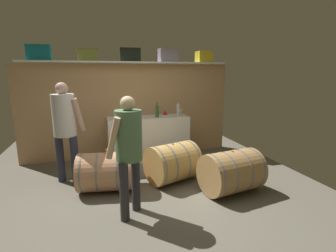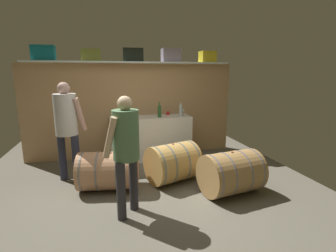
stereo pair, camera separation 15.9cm
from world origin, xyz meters
name	(u,v)px [view 1 (the left image)]	position (x,y,z in m)	size (l,w,h in m)	color
ground_plane	(146,185)	(0.00, 0.56, -0.01)	(5.81, 7.67, 0.02)	#605B4E
back_wall_panel	(130,111)	(0.00, 2.24, 1.03)	(4.61, 0.10, 2.05)	tan
high_shelf_board	(129,62)	(0.00, 2.09, 2.07)	(4.24, 0.40, 0.03)	white
toolcase_teal	(39,53)	(-1.70, 2.09, 2.23)	(0.42, 0.22, 0.29)	#12707F
toolcase_olive	(88,55)	(-0.82, 2.09, 2.21)	(0.38, 0.21, 0.24)	olive
toolcase_black	(130,55)	(0.02, 2.09, 2.22)	(0.42, 0.21, 0.27)	black
toolcase_grey	(168,55)	(0.84, 2.09, 2.23)	(0.39, 0.28, 0.28)	gray
toolcase_yellow	(204,57)	(1.69, 2.09, 2.21)	(0.33, 0.29, 0.25)	gold
work_cabinet	(148,138)	(0.34, 1.89, 0.47)	(1.72, 0.57, 0.94)	white
wine_bottle_green	(157,111)	(0.51, 1.76, 1.08)	(0.07, 0.07, 0.33)	#2D5D2F
wine_bottle_clear	(178,110)	(0.98, 1.76, 1.07)	(0.08, 0.08, 0.31)	#B0BBC0
wine_glass	(180,111)	(1.06, 1.89, 1.04)	(0.08, 0.08, 0.15)	white
red_funnel	(165,113)	(0.77, 2.05, 0.98)	(0.11, 0.11, 0.09)	red
wine_barrel_near	(109,172)	(-0.60, 0.55, 0.31)	(1.03, 0.76, 0.63)	tan
wine_barrel_far	(231,172)	(1.25, -0.06, 0.33)	(0.99, 0.80, 0.68)	#A17A46
wine_barrel_flank	(173,163)	(0.49, 0.59, 0.34)	(0.99, 0.89, 0.68)	tan
tasting_cup	(108,151)	(-0.59, 0.55, 0.65)	(0.07, 0.07, 0.06)	red
winemaker_pouring	(65,123)	(-1.24, 1.04, 1.05)	(0.53, 0.49, 1.71)	#282A3C
visitor_tasting	(128,144)	(-0.37, -0.28, 0.97)	(0.48, 0.51, 1.58)	#2E2C33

